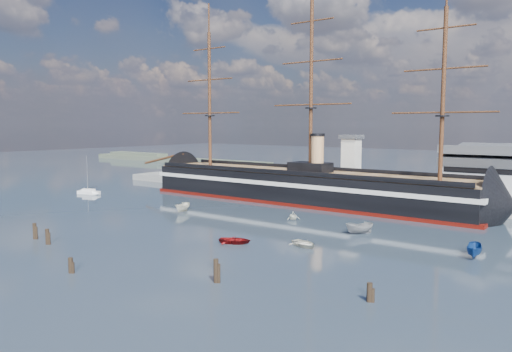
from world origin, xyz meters
The scene contains 17 objects.
ground centered at (0.00, 40.00, 0.00)m, with size 600.00×600.00×0.00m, color #213141.
quay centered at (10.00, 76.00, 0.00)m, with size 180.00×18.00×2.00m, color slate.
quay_tower centered at (3.00, 73.00, 9.75)m, with size 5.00×5.00×15.00m.
shoreline centered at (-139.23, 135.00, 1.45)m, with size 120.00×10.00×4.00m.
warship centered at (-5.44, 60.00, 4.04)m, with size 112.89×16.43×53.94m.
sailboat centered at (-59.92, 35.42, 0.69)m, with size 7.09×3.77×10.88m.
motorboat_a centered at (-17.44, 30.95, 0.00)m, with size 6.33×2.32×2.53m, color #EAE6C9.
motorboat_b centered at (10.98, 15.40, 0.00)m, with size 3.32×1.33×1.55m, color maroon.
motorboat_c centered at (24.22, 34.58, 0.00)m, with size 6.43×2.36×2.57m, color gray.
motorboat_d centered at (7.24, 38.71, 0.00)m, with size 5.12×2.22×1.88m, color white.
motorboat_e centered at (21.35, 20.43, 0.00)m, with size 3.24×1.30×1.51m, color beige.
motorboat_f centered at (44.91, 30.17, 0.00)m, with size 6.39×2.34×2.56m, color navy.
piling_near_left centered at (-18.44, -3.24, 0.00)m, with size 0.64×0.64×3.50m, color black.
piling_near_mid centered at (4.30, -10.69, 0.00)m, with size 0.64×0.64×2.81m, color black.
piling_near_right centered at (22.37, -1.94, 0.00)m, with size 0.64×0.64×3.73m, color black.
piling_far_right centered at (40.49, 3.41, 0.00)m, with size 0.64×0.64×2.88m, color black.
piling_extra centered at (-13.15, -3.96, 0.00)m, with size 0.64×0.64×3.30m, color black.
Camera 1 is at (63.22, -46.99, 19.67)m, focal length 35.00 mm.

